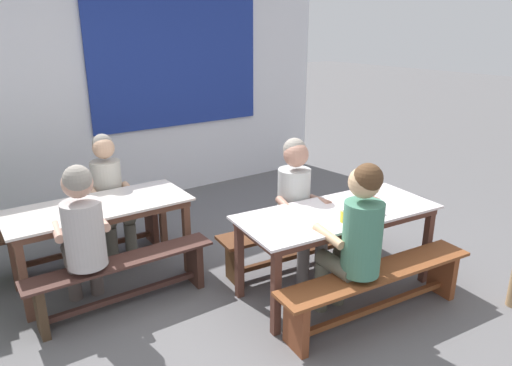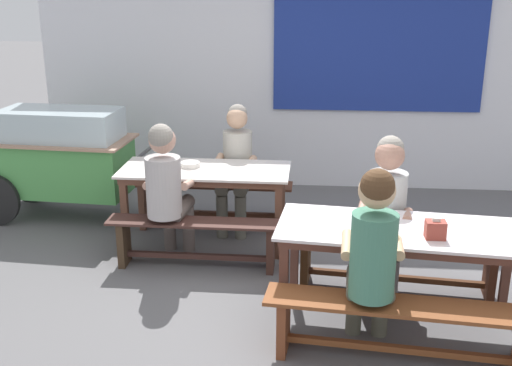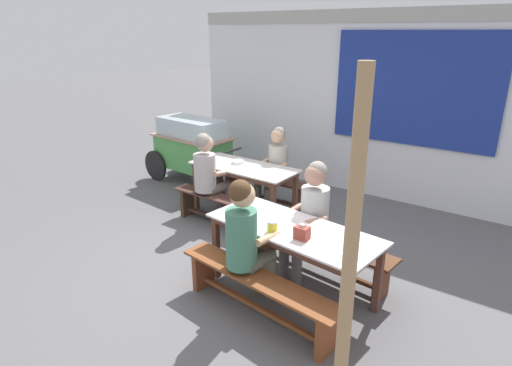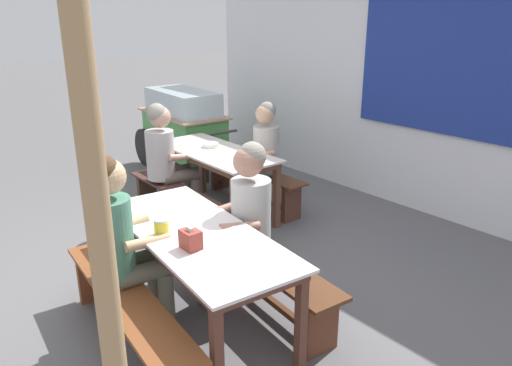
% 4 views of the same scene
% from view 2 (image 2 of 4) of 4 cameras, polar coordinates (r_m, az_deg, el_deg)
% --- Properties ---
extents(ground_plane, '(40.00, 40.00, 0.00)m').
position_cam_2_polar(ground_plane, '(4.94, 3.73, -10.67)').
color(ground_plane, '#5E5D5E').
extents(backdrop_wall, '(6.10, 0.23, 2.83)m').
position_cam_2_polar(backdrop_wall, '(7.29, 4.77, 11.10)').
color(backdrop_wall, white).
rests_on(backdrop_wall, ground_plane).
extents(dining_table_far, '(1.54, 0.68, 0.74)m').
position_cam_2_polar(dining_table_far, '(5.71, -4.65, 0.55)').
color(dining_table_far, silver).
rests_on(dining_table_far, ground_plane).
extents(dining_table_near, '(1.79, 0.88, 0.74)m').
position_cam_2_polar(dining_table_near, '(4.47, 13.15, -4.91)').
color(dining_table_near, silver).
rests_on(dining_table_near, ground_plane).
extents(bench_far_back, '(1.56, 0.30, 0.42)m').
position_cam_2_polar(bench_far_back, '(6.31, -3.77, -1.30)').
color(bench_far_back, '#532F1F').
rests_on(bench_far_back, ground_plane).
extents(bench_far_front, '(1.52, 0.27, 0.42)m').
position_cam_2_polar(bench_far_front, '(5.37, -5.48, -4.99)').
color(bench_far_front, '#432822').
rests_on(bench_far_front, ground_plane).
extents(bench_near_back, '(1.70, 0.48, 0.42)m').
position_cam_2_polar(bench_near_back, '(5.09, 12.68, -6.48)').
color(bench_near_back, '#522D18').
rests_on(bench_near_back, ground_plane).
extents(bench_near_front, '(1.76, 0.47, 0.42)m').
position_cam_2_polar(bench_near_front, '(4.18, 13.00, -12.35)').
color(bench_near_front, brown).
rests_on(bench_near_front, ground_plane).
extents(food_cart, '(1.78, 0.84, 1.13)m').
position_cam_2_polar(food_cart, '(6.67, -17.38, 2.49)').
color(food_cart, '#4D9D4D').
rests_on(food_cart, ground_plane).
extents(person_left_back_turned, '(0.44, 0.56, 1.26)m').
position_cam_2_polar(person_left_back_turned, '(5.33, -8.17, -0.14)').
color(person_left_back_turned, '#655953').
rests_on(person_left_back_turned, ground_plane).
extents(person_near_front, '(0.42, 0.52, 1.31)m').
position_cam_2_polar(person_near_front, '(4.02, 10.61, -6.08)').
color(person_near_front, '#626251').
rests_on(person_near_front, ground_plane).
extents(person_center_facing, '(0.42, 0.56, 1.23)m').
position_cam_2_polar(person_center_facing, '(6.08, -1.81, 2.03)').
color(person_center_facing, '#605E52').
rests_on(person_center_facing, ground_plane).
extents(person_right_near_table, '(0.46, 0.58, 1.26)m').
position_cam_2_polar(person_right_near_table, '(4.86, 11.76, -2.20)').
color(person_right_near_table, '#615B59').
rests_on(person_right_near_table, ground_plane).
extents(tissue_box, '(0.13, 0.10, 0.15)m').
position_cam_2_polar(tissue_box, '(4.31, 16.05, -4.09)').
color(tissue_box, '#9B3B2F').
rests_on(tissue_box, dining_table_near).
extents(condiment_jar, '(0.10, 0.10, 0.11)m').
position_cam_2_polar(condiment_jar, '(4.23, 12.16, -4.34)').
color(condiment_jar, yellow).
rests_on(condiment_jar, dining_table_near).
extents(soup_bowl, '(0.18, 0.18, 0.04)m').
position_cam_2_polar(soup_bowl, '(5.75, -6.02, 1.70)').
color(soup_bowl, silver).
rests_on(soup_bowl, dining_table_far).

